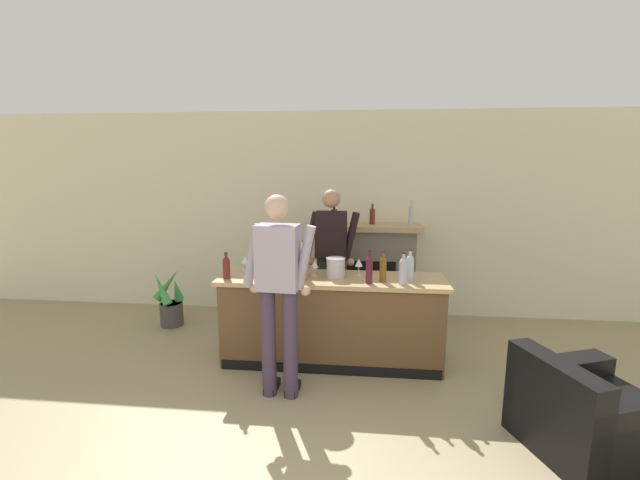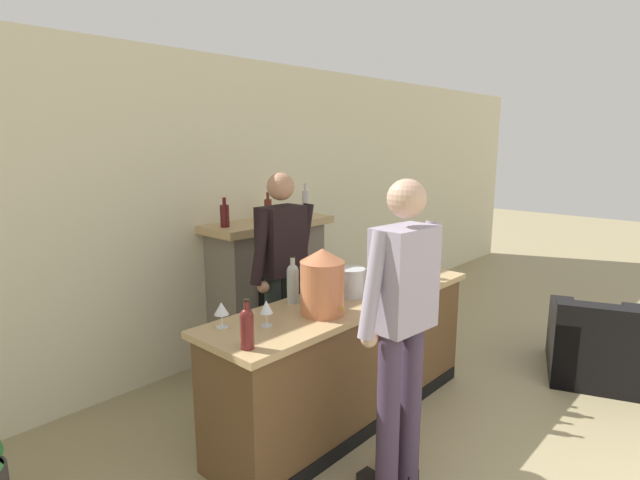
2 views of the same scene
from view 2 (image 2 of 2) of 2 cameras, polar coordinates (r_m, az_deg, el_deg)
wall_back_panel at (r=4.62m, az=-11.94°, el=3.05°), size 12.00×0.07×2.75m
bar_counter at (r=3.73m, az=3.24°, el=-13.31°), size 2.32×0.63×0.93m
fireplace_stone at (r=4.82m, az=-5.91°, el=-5.19°), size 1.28×0.52×1.60m
armchair_black at (r=4.99m, az=29.46°, el=-10.85°), size 1.08×1.05×0.73m
person_customer at (r=2.83m, az=9.32°, el=-9.58°), size 0.66×0.33×1.82m
person_bartender at (r=3.91m, az=-4.33°, el=-3.97°), size 0.66×0.30×1.78m
copper_dispenser at (r=3.17m, az=0.28°, el=-4.74°), size 0.29×0.33×0.43m
ice_bucket_steel at (r=3.57m, az=3.61°, el=-4.83°), size 0.20×0.20×0.20m
wine_bottle_merlot_tall at (r=3.87m, az=9.36°, el=-3.15°), size 0.07×0.07×0.31m
wine_bottle_port_short at (r=3.41m, az=-3.13°, el=-4.76°), size 0.08×0.08×0.33m
wine_bottle_cabernet_heavy at (r=3.71m, az=9.27°, el=-3.60°), size 0.07×0.07×0.33m
wine_bottle_burgundy_dark at (r=4.11m, az=10.73°, el=-2.24°), size 0.08×0.08×0.32m
wine_bottle_riesling_slim at (r=3.98m, az=11.82°, el=-2.73°), size 0.08×0.08×0.32m
wine_bottle_rose_blush at (r=2.71m, az=-8.34°, el=-9.75°), size 0.07×0.07×0.28m
wine_glass_front_left at (r=3.82m, az=4.36°, el=-3.43°), size 0.08×0.08×0.17m
wine_glass_front_right at (r=3.43m, az=0.66°, el=-5.22°), size 0.08×0.08×0.16m
wine_glass_by_dispenser at (r=3.02m, az=-6.15°, el=-7.72°), size 0.08×0.08×0.16m
wine_glass_near_bucket at (r=3.03m, az=-11.21°, el=-7.79°), size 0.09×0.09×0.16m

